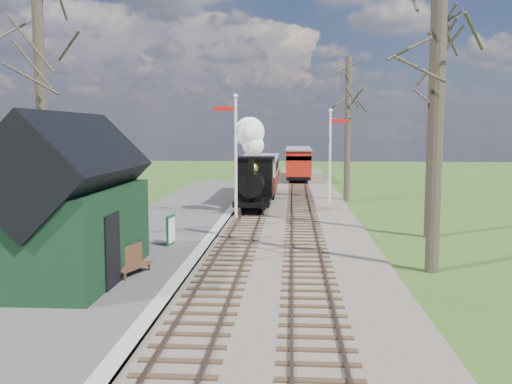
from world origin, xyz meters
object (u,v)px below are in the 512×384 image
locomotive (253,171)px  red_carriage_b (298,161)px  station_shed (71,206)px  coach (260,174)px  semaphore_near (234,147)px  semaphore_far (331,149)px  bench (130,261)px  red_carriage_a (298,164)px  sign_board (171,230)px  person (137,242)px

locomotive → red_carriage_b: locomotive is taller
station_shed → red_carriage_b: bearing=79.8°
coach → semaphore_near: bearing=-95.1°
coach → semaphore_far: bearing=-30.8°
locomotive → bench: size_ratio=3.21×
station_shed → coach: station_shed is taller
red_carriage_a → sign_board: (-5.02, -28.14, -0.82)m
red_carriage_a → person: size_ratio=4.19×
red_carriage_a → bench: red_carriage_a is taller
locomotive → red_carriage_a: (2.61, 18.33, -0.67)m
coach → sign_board: (-2.42, -15.88, -0.89)m
semaphore_far → coach: size_ratio=0.73×
station_shed → coach: bearing=78.2°
red_carriage_a → sign_board: red_carriage_a is taller
red_carriage_a → station_shed: bearing=-101.8°
semaphore_near → semaphore_far: bearing=49.4°
bench → person: (-0.20, 1.57, 0.25)m
station_shed → bench: bearing=10.8°
red_carriage_b → sign_board: 34.02m
locomotive → person: size_ratio=3.79×
coach → red_carriage_b: 17.95m
semaphore_near → coach: 8.87m
semaphore_far → locomotive: semaphore_far is taller
semaphore_far → bench: bearing=-111.8°
red_carriage_a → person: 31.49m
semaphore_near → sign_board: bearing=-102.8°
bench → person: 1.60m
red_carriage_a → person: bearing=-100.1°
station_shed → person: size_ratio=4.85×
semaphore_far → bench: 19.25m
sign_board → red_carriage_b: bearing=81.5°
station_shed → red_carriage_b: station_shed is taller
locomotive → sign_board: (-2.40, -9.81, -1.49)m
red_carriage_a → person: (-5.50, -31.00, -0.73)m
semaphore_far → locomotive: size_ratio=1.16×
station_shed → person: (1.40, 1.87, -1.42)m
semaphore_far → bench: size_ratio=3.73×
person → red_carriage_a: bearing=-0.1°
red_carriage_b → sign_board: size_ratio=4.87×
locomotive → sign_board: bearing=-103.8°
semaphore_near → red_carriage_b: (3.37, 26.37, -2.04)m
locomotive → coach: 6.10m
semaphore_far → bench: (-7.07, -17.70, -2.76)m
sign_board → bench: size_ratio=0.73×
bench → semaphore_far: bearing=68.2°
red_carriage_b → bench: bearing=-97.9°
red_carriage_b → person: (-5.50, -36.50, -0.73)m
semaphore_near → person: 10.72m
sign_board → station_shed: bearing=-111.7°
semaphore_near → bench: (-1.93, -11.70, -3.03)m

